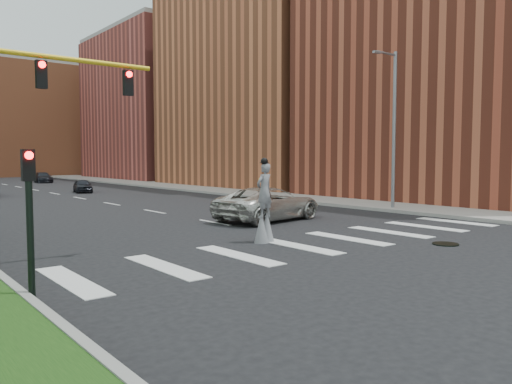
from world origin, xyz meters
name	(u,v)px	position (x,y,z in m)	size (l,w,h in m)	color
ground_plane	(345,246)	(0.00, 0.00, 0.00)	(160.00, 160.00, 0.00)	black
sidewalk_right	(224,191)	(12.50, 25.00, 0.09)	(5.00, 90.00, 0.18)	gray
manhole	(446,244)	(3.00, -2.00, 0.02)	(0.90, 0.90, 0.04)	black
building_near	(464,48)	(22.00, 8.00, 11.00)	(16.00, 20.00, 22.00)	brown
building_mid	(269,74)	(22.00, 30.00, 12.00)	(16.00, 22.00, 24.00)	#B35F38
building_far	(162,109)	(22.00, 54.00, 10.00)	(16.00, 22.00, 20.00)	#A3453C
building_backdrop	(3,121)	(6.00, 78.00, 9.00)	(26.00, 14.00, 18.00)	#B35F38
streetlight	(393,125)	(10.90, 6.00, 4.90)	(2.05, 0.20, 9.00)	slate
traffic_signal	(11,116)	(-9.78, 3.00, 4.15)	(5.30, 0.23, 6.20)	black
secondary_signal	(30,212)	(-10.30, -0.50, 1.95)	(0.25, 0.21, 3.23)	black
stilt_performer	(264,207)	(-1.65, 2.37, 1.27)	(0.83, 0.60, 3.04)	#362615
suv_crossing	(269,204)	(2.52, 7.05, 0.81)	(2.68, 5.82, 1.62)	beige
car_near	(83,186)	(2.33, 31.84, 0.58)	(1.38, 3.43, 1.17)	black
car_far	(43,178)	(4.60, 51.58, 0.62)	(1.73, 4.24, 1.23)	black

